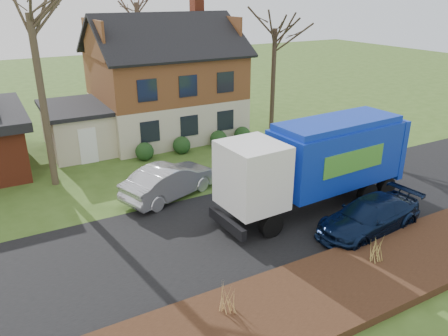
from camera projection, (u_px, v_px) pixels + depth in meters
ground at (248, 224)px, 18.76m from camera, size 120.00×120.00×0.00m
road at (248, 224)px, 18.75m from camera, size 80.00×7.00×0.02m
mulch_verge at (334, 289)px, 14.40m from camera, size 80.00×3.50×0.30m
main_house at (158, 77)px, 29.21m from camera, size 12.95×8.95×9.26m
garbage_truck at (319, 160)px, 19.50m from camera, size 9.53×3.00×4.03m
silver_sedan at (170, 181)px, 21.07m from camera, size 5.29×3.32×1.65m
navy_wagon at (369, 217)px, 17.90m from camera, size 5.15×2.49×1.45m
tree_front_east at (276, 10)px, 29.07m from camera, size 3.62×3.62×10.05m
grass_clump_west at (228, 298)px, 13.05m from camera, size 0.36×0.29×0.95m
grass_clump_mid at (377, 248)px, 15.54m from camera, size 0.37×0.30×1.03m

